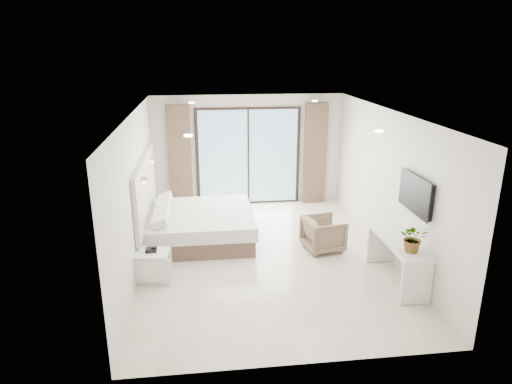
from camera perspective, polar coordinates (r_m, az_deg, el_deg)
The scene contains 8 objects.
ground at distance 8.72m, azimuth 1.22°, elevation -8.00°, with size 6.20×6.20×0.00m, color beige.
room_shell at distance 8.92m, azimuth -0.74°, elevation 3.44°, with size 4.62×6.22×2.72m.
bed at distance 9.36m, azimuth -7.13°, elevation -4.17°, with size 2.14×2.04×0.74m.
nightstand at distance 7.98m, azimuth -12.75°, elevation -9.02°, with size 0.61×0.53×0.51m.
phone at distance 7.89m, azimuth -12.99°, elevation -7.06°, with size 0.18×0.14×0.06m, color black.
console_desk at distance 7.97m, azimuth 17.33°, elevation -7.01°, with size 0.50×1.61×0.77m.
plant at distance 7.43m, azimuth 19.08°, elevation -5.81°, with size 0.41×0.46×0.36m, color #33662D.
armchair at distance 8.94m, azimuth 8.43°, elevation -5.00°, with size 0.70×0.65×0.72m, color #847556.
Camera 1 is at (-1.14, -7.76, 3.81)m, focal length 32.00 mm.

